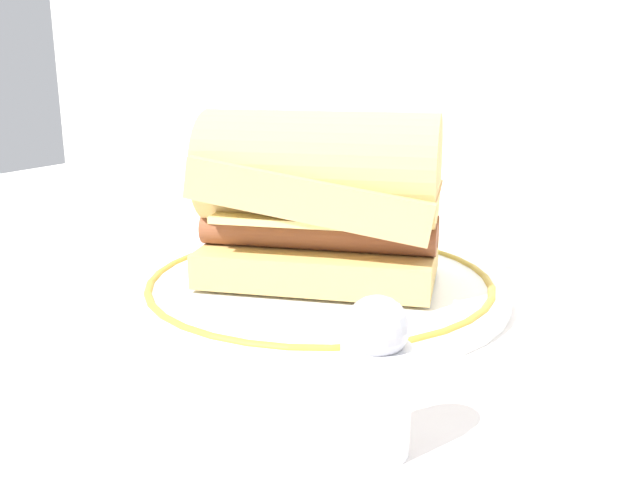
{
  "coord_description": "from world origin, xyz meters",
  "views": [
    {
      "loc": [
        0.24,
        -0.44,
        0.18
      ],
      "look_at": [
        -0.02,
        0.01,
        0.04
      ],
      "focal_mm": 39.18,
      "sensor_mm": 36.0,
      "label": 1
    }
  ],
  "objects": [
    {
      "name": "sausage_sandwich",
      "position": [
        -0.02,
        0.01,
        0.08
      ],
      "size": [
        0.2,
        0.15,
        0.13
      ],
      "rotation": [
        0.0,
        0.0,
        0.32
      ],
      "color": "tan",
      "rests_on": "plate"
    },
    {
      "name": "salt_shaker",
      "position": [
        0.11,
        -0.17,
        0.04
      ],
      "size": [
        0.03,
        0.03,
        0.08
      ],
      "color": "white",
      "rests_on": "ground_plane"
    },
    {
      "name": "ground_plane",
      "position": [
        0.0,
        0.0,
        0.0
      ],
      "size": [
        1.5,
        1.5,
        0.0
      ],
      "primitive_type": "plane",
      "color": "silver"
    },
    {
      "name": "plate",
      "position": [
        -0.02,
        0.01,
        0.01
      ],
      "size": [
        0.29,
        0.29,
        0.01
      ],
      "color": "white",
      "rests_on": "ground_plane"
    }
  ]
}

